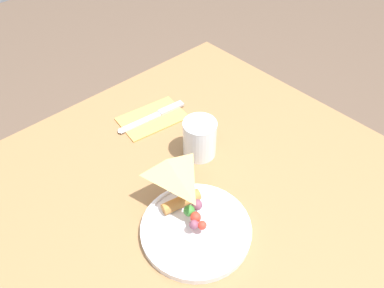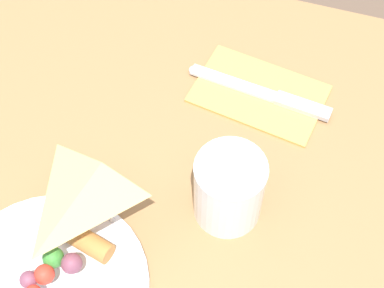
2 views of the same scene
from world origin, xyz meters
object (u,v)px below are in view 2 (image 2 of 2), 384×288
Objects in this scene: dining_table at (150,271)px; butter_knife at (266,94)px; plate_pizza at (48,285)px; napkin_folded at (259,94)px; milk_glass at (229,190)px.

dining_table is 4.65× the size of butter_knife.
plate_pizza reaches higher than napkin_folded.
plate_pizza is 0.22m from milk_glass.
plate_pizza is at bearing 44.43° from milk_glass.
milk_glass is 0.18m from butter_knife.
napkin_folded reaches higher than dining_table.
milk_glass is at bearing -135.57° from plate_pizza.
napkin_folded is (0.01, -0.18, -0.04)m from milk_glass.
dining_table is at bearing 76.66° from butter_knife.
plate_pizza is 2.32× the size of milk_glass.
napkin_folded is at bearing -0.00° from butter_knife.
milk_glass is 0.47× the size of butter_knife.
napkin_folded is 0.91× the size of butter_knife.
butter_knife is (-0.16, -0.33, -0.01)m from plate_pizza.
plate_pizza is 1.21× the size of napkin_folded.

